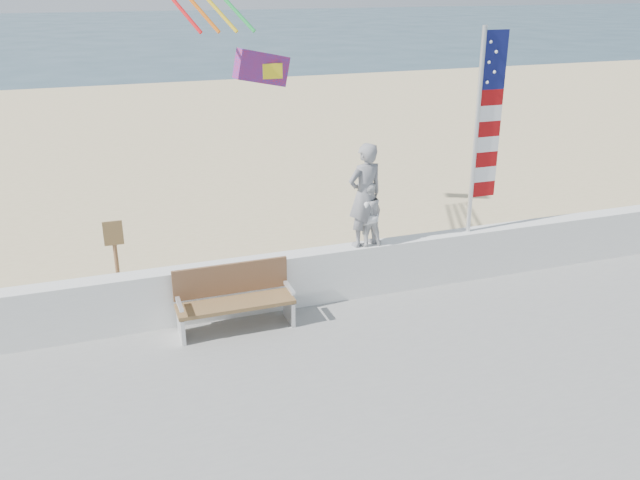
{
  "coord_description": "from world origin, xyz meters",
  "views": [
    {
      "loc": [
        -3.14,
        -7.75,
        5.31
      ],
      "look_at": [
        0.2,
        1.8,
        1.35
      ],
      "focal_mm": 38.0,
      "sensor_mm": 36.0,
      "label": 1
    }
  ],
  "objects_px": {
    "flag": "(483,124)",
    "adult": "(365,195)",
    "bench": "(234,297)",
    "child": "(367,214)"
  },
  "relations": [
    {
      "from": "child",
      "to": "bench",
      "type": "relative_size",
      "value": 0.61
    },
    {
      "from": "flag",
      "to": "adult",
      "type": "bearing_deg",
      "value": 179.99
    },
    {
      "from": "adult",
      "to": "child",
      "type": "bearing_deg",
      "value": 167.88
    },
    {
      "from": "child",
      "to": "flag",
      "type": "distance_m",
      "value": 2.49
    },
    {
      "from": "flag",
      "to": "bench",
      "type": "bearing_deg",
      "value": -174.2
    },
    {
      "from": "adult",
      "to": "flag",
      "type": "xyz_separation_m",
      "value": [
        2.13,
        -0.0,
        1.04
      ]
    },
    {
      "from": "child",
      "to": "adult",
      "type": "bearing_deg",
      "value": 3.29
    },
    {
      "from": "flag",
      "to": "child",
      "type": "bearing_deg",
      "value": 179.99
    },
    {
      "from": "adult",
      "to": "bench",
      "type": "distance_m",
      "value": 2.71
    },
    {
      "from": "child",
      "to": "bench",
      "type": "distance_m",
      "value": 2.61
    }
  ]
}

